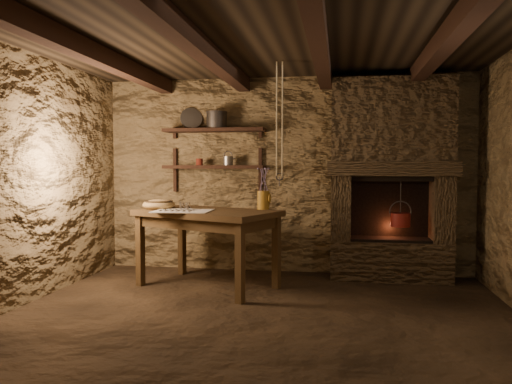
% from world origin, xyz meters
% --- Properties ---
extents(floor, '(4.50, 4.50, 0.00)m').
position_xyz_m(floor, '(0.00, 0.00, 0.00)').
color(floor, black).
rests_on(floor, ground).
extents(back_wall, '(4.50, 0.04, 2.40)m').
position_xyz_m(back_wall, '(0.00, 2.00, 1.20)').
color(back_wall, brown).
rests_on(back_wall, floor).
extents(front_wall, '(4.50, 0.04, 2.40)m').
position_xyz_m(front_wall, '(0.00, -2.00, 1.20)').
color(front_wall, brown).
rests_on(front_wall, floor).
extents(left_wall, '(0.04, 4.00, 2.40)m').
position_xyz_m(left_wall, '(-2.25, 0.00, 1.20)').
color(left_wall, brown).
rests_on(left_wall, floor).
extents(ceiling, '(4.50, 4.00, 0.04)m').
position_xyz_m(ceiling, '(0.00, 0.00, 2.40)').
color(ceiling, black).
rests_on(ceiling, back_wall).
extents(beam_far_left, '(0.14, 3.95, 0.16)m').
position_xyz_m(beam_far_left, '(-1.50, 0.00, 2.31)').
color(beam_far_left, black).
rests_on(beam_far_left, ceiling).
extents(beam_mid_left, '(0.14, 3.95, 0.16)m').
position_xyz_m(beam_mid_left, '(-0.50, 0.00, 2.31)').
color(beam_mid_left, black).
rests_on(beam_mid_left, ceiling).
extents(beam_mid_right, '(0.14, 3.95, 0.16)m').
position_xyz_m(beam_mid_right, '(0.50, 0.00, 2.31)').
color(beam_mid_right, black).
rests_on(beam_mid_right, ceiling).
extents(beam_far_right, '(0.14, 3.95, 0.16)m').
position_xyz_m(beam_far_right, '(1.50, 0.00, 2.31)').
color(beam_far_right, black).
rests_on(beam_far_right, ceiling).
extents(shelf_lower, '(1.25, 0.30, 0.04)m').
position_xyz_m(shelf_lower, '(-0.85, 1.84, 1.30)').
color(shelf_lower, black).
rests_on(shelf_lower, back_wall).
extents(shelf_upper, '(1.25, 0.30, 0.04)m').
position_xyz_m(shelf_upper, '(-0.85, 1.84, 1.75)').
color(shelf_upper, black).
rests_on(shelf_upper, back_wall).
extents(hearth, '(1.43, 0.51, 2.30)m').
position_xyz_m(hearth, '(1.25, 1.77, 1.23)').
color(hearth, '#35281A').
rests_on(hearth, floor).
extents(work_table, '(1.67, 1.34, 0.84)m').
position_xyz_m(work_table, '(-0.73, 1.05, 0.45)').
color(work_table, '#2F2010').
rests_on(work_table, floor).
extents(linen_cloth, '(0.60, 0.49, 0.01)m').
position_xyz_m(linen_cloth, '(-0.95, 0.88, 0.84)').
color(linen_cloth, beige).
rests_on(linen_cloth, work_table).
extents(pewter_cutlery_row, '(0.50, 0.20, 0.01)m').
position_xyz_m(pewter_cutlery_row, '(-0.95, 0.86, 0.85)').
color(pewter_cutlery_row, gray).
rests_on(pewter_cutlery_row, linen_cloth).
extents(drinking_glasses, '(0.19, 0.06, 0.08)m').
position_xyz_m(drinking_glasses, '(-0.93, 0.99, 0.88)').
color(drinking_glasses, white).
rests_on(drinking_glasses, linen_cloth).
extents(stoneware_jug, '(0.17, 0.17, 0.47)m').
position_xyz_m(stoneware_jug, '(-0.15, 1.25, 1.04)').
color(stoneware_jug, '#A5731F').
rests_on(stoneware_jug, work_table).
extents(wooden_bowl, '(0.45, 0.45, 0.13)m').
position_xyz_m(wooden_bowl, '(-1.31, 1.14, 0.88)').
color(wooden_bowl, olive).
rests_on(wooden_bowl, work_table).
extents(iron_stockpot, '(0.32, 0.32, 0.19)m').
position_xyz_m(iron_stockpot, '(-0.82, 1.84, 1.86)').
color(iron_stockpot, '#2C2927').
rests_on(iron_stockpot, shelf_upper).
extents(tin_pan, '(0.30, 0.22, 0.27)m').
position_xyz_m(tin_pan, '(-1.17, 1.94, 1.91)').
color(tin_pan, gray).
rests_on(tin_pan, shelf_upper).
extents(small_kettle, '(0.18, 0.15, 0.17)m').
position_xyz_m(small_kettle, '(-0.68, 1.84, 1.38)').
color(small_kettle, gray).
rests_on(small_kettle, shelf_lower).
extents(rusty_tin, '(0.10, 0.10, 0.08)m').
position_xyz_m(rusty_tin, '(-1.04, 1.84, 1.36)').
color(rusty_tin, '#531810').
rests_on(rusty_tin, shelf_lower).
extents(red_pot, '(0.25, 0.25, 0.54)m').
position_xyz_m(red_pot, '(1.36, 1.72, 0.71)').
color(red_pot, maroon).
rests_on(red_pot, hearth).
extents(hanging_ropes, '(0.08, 0.08, 1.20)m').
position_xyz_m(hanging_ropes, '(0.05, 1.05, 1.80)').
color(hanging_ropes, beige).
rests_on(hanging_ropes, ceiling).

